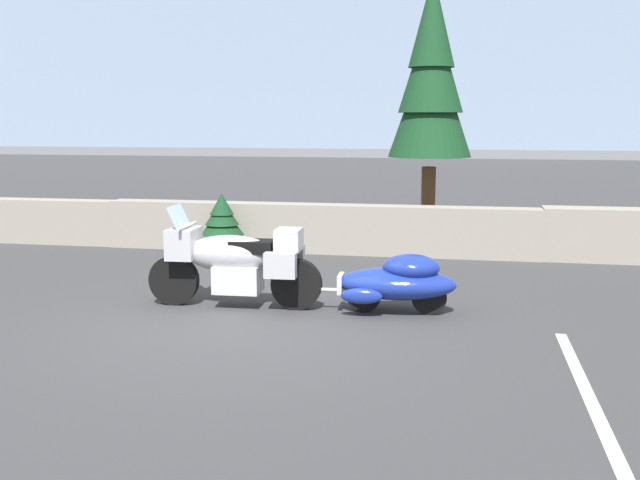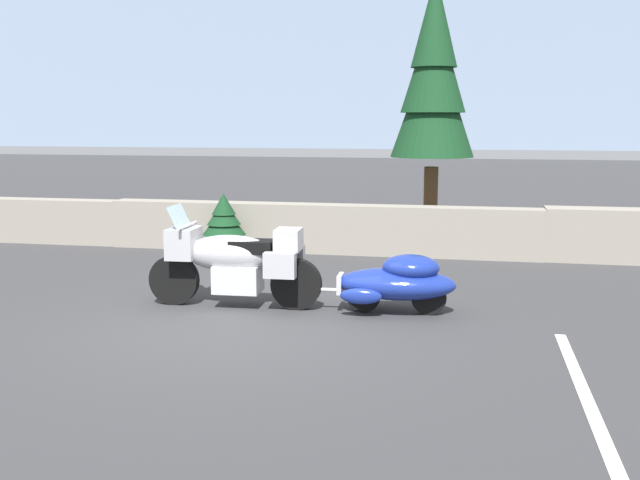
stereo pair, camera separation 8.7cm
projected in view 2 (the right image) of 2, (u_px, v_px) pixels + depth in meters
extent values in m
plane|color=#38383A|center=(237.00, 324.00, 8.86)|extent=(80.00, 80.00, 0.00)
cube|color=gray|center=(319.00, 228.00, 13.61)|extent=(8.00, 0.48, 0.90)
cube|color=#7F93AD|center=(452.00, 79.00, 99.51)|extent=(240.00, 80.00, 16.00)
cylinder|color=black|center=(174.00, 280.00, 9.78)|extent=(0.66, 0.17, 0.66)
cylinder|color=black|center=(296.00, 284.00, 9.52)|extent=(0.66, 0.17, 0.66)
cube|color=silver|center=(238.00, 278.00, 9.63)|extent=(0.62, 0.46, 0.36)
ellipsoid|color=#B2B2B7|center=(230.00, 253.00, 9.59)|extent=(1.22, 0.49, 0.48)
cube|color=#B2B2B7|center=(184.00, 243.00, 9.67)|extent=(0.38, 0.53, 0.40)
cube|color=#9EB7C6|center=(180.00, 218.00, 9.63)|extent=(0.21, 0.45, 0.34)
cube|color=black|center=(252.00, 246.00, 9.53)|extent=(0.57, 0.38, 0.16)
cube|color=#B2B2B7|center=(288.00, 240.00, 9.44)|extent=(0.34, 0.41, 0.28)
cube|color=#B2B2B7|center=(280.00, 265.00, 9.20)|extent=(0.41, 0.18, 0.32)
cube|color=#B2B2B7|center=(289.00, 257.00, 9.78)|extent=(0.41, 0.18, 0.32)
cylinder|color=silver|center=(187.00, 226.00, 9.63)|extent=(0.07, 0.70, 0.04)
cylinder|color=silver|center=(177.00, 261.00, 9.73)|extent=(0.26, 0.08, 0.54)
cylinder|color=black|center=(364.00, 295.00, 9.40)|extent=(0.44, 0.12, 0.44)
cylinder|color=black|center=(429.00, 297.00, 9.26)|extent=(0.44, 0.12, 0.44)
ellipsoid|color=navy|center=(396.00, 284.00, 9.30)|extent=(1.52, 0.74, 0.40)
ellipsoid|color=navy|center=(411.00, 267.00, 9.24)|extent=(0.74, 0.59, 0.32)
cube|color=silver|center=(340.00, 283.00, 9.42)|extent=(0.07, 0.32, 0.24)
ellipsoid|color=navy|center=(361.00, 296.00, 9.07)|extent=(0.52, 0.16, 0.20)
ellipsoid|color=navy|center=(366.00, 285.00, 9.70)|extent=(0.52, 0.16, 0.20)
cylinder|color=silver|center=(310.00, 289.00, 9.50)|extent=(0.70, 0.08, 0.05)
cylinder|color=brown|center=(430.00, 205.00, 14.74)|extent=(0.28, 0.28, 1.51)
cone|color=#143D1E|center=(433.00, 96.00, 14.40)|extent=(1.64, 1.64, 2.38)
cone|color=#143D1E|center=(434.00, 58.00, 14.28)|extent=(1.27, 1.27, 2.08)
cone|color=#143D1E|center=(435.00, 20.00, 14.17)|extent=(0.90, 0.90, 1.79)
cylinder|color=brown|center=(224.00, 246.00, 13.45)|extent=(0.15, 0.15, 0.32)
cone|color=#143D1E|center=(224.00, 221.00, 13.38)|extent=(0.79, 0.79, 0.51)
cone|color=#143D1E|center=(224.00, 212.00, 13.35)|extent=(0.61, 0.61, 0.45)
cone|color=#143D1E|center=(224.00, 204.00, 13.33)|extent=(0.44, 0.44, 0.38)
cube|color=silver|center=(583.00, 390.00, 6.67)|extent=(0.12, 3.60, 0.01)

